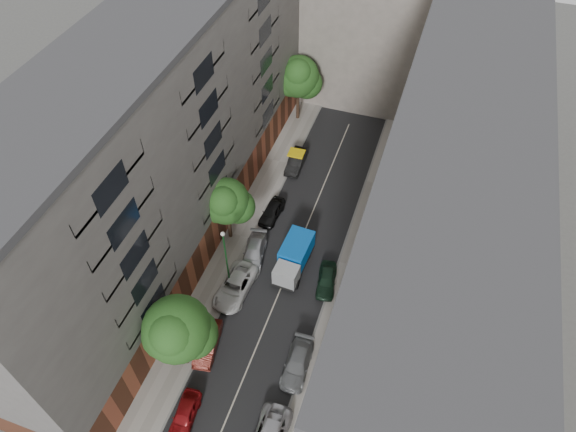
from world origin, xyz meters
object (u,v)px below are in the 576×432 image
at_px(car_left_5, 296,161).
at_px(car_right_2, 327,280).
at_px(car_left_1, 207,343).
at_px(car_left_3, 254,252).
at_px(tree_far, 299,78).
at_px(car_left_0, 185,414).
at_px(tree_mid, 227,203).
at_px(car_left_2, 235,286).
at_px(tarp_truck, 294,257).
at_px(pedestrian, 366,239).
at_px(lamp_post, 226,255).
at_px(car_left_4, 272,212).
at_px(car_right_1, 297,364).
at_px(tree_near, 178,332).

distance_m(car_left_5, car_right_2, 15.39).
xyz_separation_m(car_left_1, car_left_3, (0.19, 9.62, -0.03)).
xyz_separation_m(car_right_2, tree_far, (-9.52, 21.39, 4.88)).
xyz_separation_m(car_left_0, tree_mid, (-3.50, 16.59, 4.09)).
bearing_deg(car_left_0, tree_mid, 96.46).
distance_m(car_left_2, car_left_3, 4.03).
bearing_deg(car_right_2, tarp_truck, 156.18).
relative_size(car_left_3, pedestrian, 2.90).
relative_size(car_left_1, tree_far, 0.52).
height_order(car_left_3, lamp_post, lamp_post).
relative_size(car_left_4, pedestrian, 2.45).
bearing_deg(tree_far, tarp_truck, -73.10).
height_order(car_right_1, tree_near, tree_near).
height_order(car_left_4, pedestrian, pedestrian).
relative_size(car_left_0, tree_near, 0.50).
distance_m(car_left_2, car_right_1, 8.74).
relative_size(car_left_0, car_left_4, 0.97).
xyz_separation_m(tarp_truck, car_right_2, (3.28, -0.87, -0.72)).
height_order(car_left_3, car_left_5, car_left_5).
distance_m(tree_mid, pedestrian, 13.11).
relative_size(car_left_5, car_right_1, 0.95).
relative_size(car_left_2, car_right_2, 1.36).
distance_m(tree_far, pedestrian, 20.48).
height_order(car_left_0, tree_far, tree_far).
bearing_deg(car_left_5, car_left_3, -90.88).
height_order(tarp_truck, car_left_5, tarp_truck).
distance_m(car_left_0, car_left_1, 5.66).
height_order(tree_far, lamp_post, tree_far).
distance_m(car_left_1, car_left_3, 9.63).
height_order(car_left_5, car_right_1, car_left_5).
distance_m(tarp_truck, tree_near, 12.94).
xyz_separation_m(car_right_1, pedestrian, (2.27, 13.43, 0.28)).
height_order(tarp_truck, car_left_3, tarp_truck).
relative_size(tarp_truck, lamp_post, 0.77).
bearing_deg(car_right_2, tree_near, -136.50).
xyz_separation_m(car_left_5, car_right_2, (7.20, -13.60, -0.05)).
bearing_deg(car_right_2, tree_far, 104.94).
xyz_separation_m(car_right_1, car_right_2, (0.00, 8.15, 0.00)).
height_order(tarp_truck, car_left_2, tarp_truck).
bearing_deg(tree_far, pedestrian, -53.82).
relative_size(car_left_0, car_left_2, 0.71).
xyz_separation_m(car_left_2, lamp_post, (-0.60, 0.27, 3.78)).
distance_m(car_right_1, lamp_post, 10.15).
distance_m(tree_mid, tree_far, 19.22).
relative_size(tarp_truck, tree_mid, 0.80).
xyz_separation_m(car_left_2, tree_mid, (-2.70, 5.39, 3.99)).
height_order(car_left_1, car_right_1, car_left_1).
height_order(car_right_2, tree_far, tree_far).
bearing_deg(car_right_1, lamp_post, 143.70).
bearing_deg(car_left_2, tree_far, 97.99).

